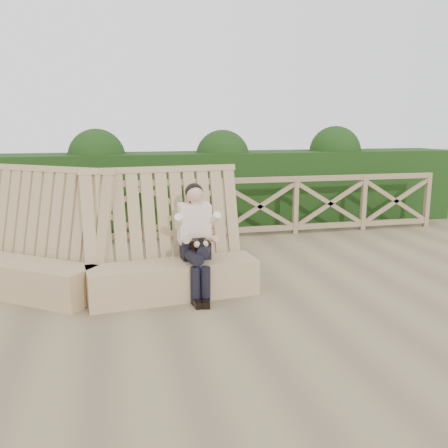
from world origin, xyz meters
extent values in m
plane|color=brown|center=(0.00, 0.00, 0.00)|extent=(60.00, 60.00, 0.00)
cube|color=#9C8359|center=(-2.45, 1.00, 0.22)|extent=(1.93, 1.64, 0.44)
cube|color=#9C8359|center=(-2.28, 1.22, 0.79)|extent=(1.89, 1.60, 1.56)
cube|color=#9C8359|center=(-0.62, 0.48, 0.22)|extent=(2.09, 0.70, 0.44)
cube|color=#9C8359|center=(-0.64, 0.75, 0.79)|extent=(2.08, 0.64, 1.56)
cube|color=black|center=(-0.32, 0.61, 0.55)|extent=(0.36, 0.27, 0.21)
cube|color=#F1D9C7|center=(-0.32, 0.66, 0.88)|extent=(0.40, 0.30, 0.51)
sphere|color=tan|center=(-0.32, 0.61, 1.24)|extent=(0.21, 0.21, 0.20)
sphere|color=black|center=(-0.32, 0.64, 1.26)|extent=(0.23, 0.23, 0.22)
cylinder|color=black|center=(-0.40, 0.40, 0.53)|extent=(0.17, 0.45, 0.15)
cylinder|color=black|center=(-0.24, 0.43, 0.59)|extent=(0.17, 0.46, 0.16)
cylinder|color=black|center=(-0.40, 0.19, 0.22)|extent=(0.12, 0.12, 0.44)
cylinder|color=black|center=(-0.28, 0.17, 0.22)|extent=(0.12, 0.12, 0.44)
cube|color=black|center=(-0.39, 0.10, 0.04)|extent=(0.10, 0.24, 0.08)
cube|color=black|center=(-0.29, 0.09, 0.04)|extent=(0.10, 0.24, 0.08)
cube|color=black|center=(-0.29, 0.44, 0.64)|extent=(0.21, 0.13, 0.14)
cube|color=black|center=(-0.30, 0.28, 0.70)|extent=(0.07, 0.09, 0.12)
cube|color=olive|center=(0.00, 3.50, 1.05)|extent=(10.10, 0.07, 0.10)
cube|color=olive|center=(0.00, 3.50, 0.12)|extent=(10.10, 0.07, 0.10)
cube|color=black|center=(0.00, 4.70, 0.75)|extent=(12.00, 1.20, 1.50)
camera|label=1|loc=(-1.38, -5.31, 2.10)|focal=40.00mm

